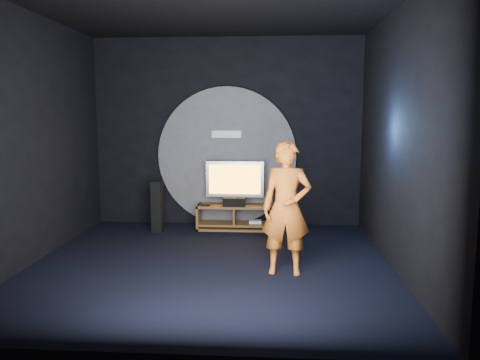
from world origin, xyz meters
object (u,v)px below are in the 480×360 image
tower_speaker_right (277,204)px  tv (235,181)px  media_console (235,219)px  subwoofer (282,229)px  player (286,208)px  tower_speaker_left (157,207)px

tower_speaker_right → tv: bearing=-174.2°
tv → tower_speaker_right: (0.78, 0.08, -0.43)m
media_console → subwoofer: 1.06m
media_console → tower_speaker_right: tower_speaker_right is taller
tower_speaker_right → subwoofer: bearing=-84.9°
media_console → player: player is taller
subwoofer → media_console: bearing=142.6°
tower_speaker_left → subwoofer: size_ratio=2.68×
tv → tower_speaker_left: 1.47m
subwoofer → tower_speaker_right: bearing=95.1°
media_console → tv: 0.69m
player → media_console: bearing=112.8°
tower_speaker_left → player: player is taller
player → subwoofer: bearing=93.1°
tv → tower_speaker_right: 0.89m
tower_speaker_right → player: player is taller
tv → media_console: bearing=-83.9°
media_console → subwoofer: (0.84, -0.65, -0.03)m
media_console → tower_speaker_left: 1.42m
player → tower_speaker_right: bearing=94.6°
media_console → tv: size_ratio=1.29×
tower_speaker_left → tv: bearing=13.9°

